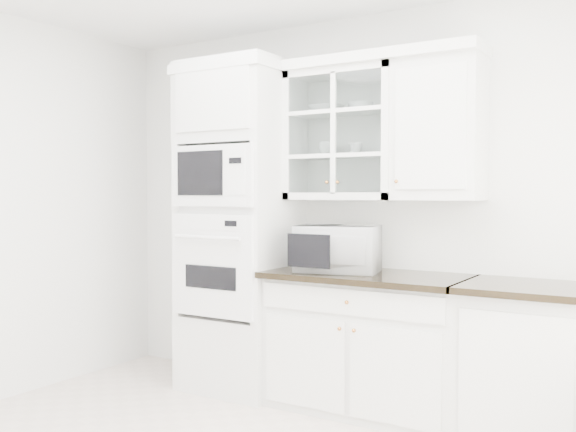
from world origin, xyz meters
The scene contains 12 objects.
room_shell centered at (0.00, 0.43, 1.78)m, with size 4.00×3.50×2.70m.
oven_column centered at (-0.75, 1.42, 1.20)m, with size 0.76×0.68×2.40m.
base_cabinet_run centered at (0.28, 1.45, 0.46)m, with size 1.32×0.67×0.92m.
extra_base_cabinet centered at (1.28, 1.45, 0.46)m, with size 0.72×0.67×0.92m.
upper_cabinet_glass centered at (0.03, 1.58, 1.85)m, with size 0.80×0.33×0.90m.
upper_cabinet_solid centered at (0.71, 1.58, 1.85)m, with size 0.55×0.33×0.90m, color white.
crown_molding centered at (-0.07, 1.56, 2.33)m, with size 2.14×0.38×0.07m, color white.
countertop_microwave centered at (0.08, 1.41, 1.08)m, with size 0.54×0.45×0.31m, color white.
bowl_a centered at (-0.11, 1.58, 2.04)m, with size 0.22×0.22×0.05m, color white.
bowl_b centered at (0.15, 1.58, 2.04)m, with size 0.17×0.17×0.05m, color white.
cup_a centered at (-0.11, 1.59, 1.76)m, with size 0.12×0.12×0.10m, color white.
cup_b centered at (0.12, 1.59, 1.75)m, with size 0.09×0.09×0.08m, color white.
Camera 1 is at (2.04, -2.41, 1.44)m, focal length 40.00 mm.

